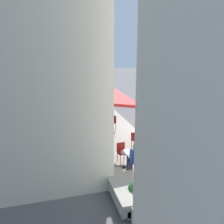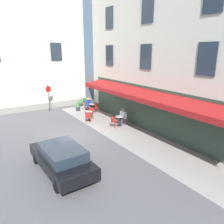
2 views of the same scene
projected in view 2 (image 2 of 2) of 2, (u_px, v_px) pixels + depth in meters
ground_plane at (72, 135)px, 15.09m from camera, size 70.00×70.00×0.00m
sidewalk_cafe_terrace at (140, 140)px, 14.24m from camera, size 20.50×3.20×0.01m
cafe_building_facade at (221, 22)px, 14.79m from camera, size 20.00×10.70×15.00m
back_alley_steps at (88, 104)px, 22.76m from camera, size 2.40×1.75×0.60m
cafe_table_near_entrance at (92, 107)px, 20.66m from camera, size 0.60×0.60×0.75m
cafe_chair_red_by_window at (87, 105)px, 20.96m from camera, size 0.53×0.53×0.91m
cafe_chair_red_corner_left at (96, 107)px, 20.18m from camera, size 0.44×0.44×0.91m
cafe_table_mid_terrace at (119, 120)px, 16.78m from camera, size 0.60×0.60×0.75m
cafe_chair_red_kerbside at (114, 121)px, 16.31m from camera, size 0.49×0.49×0.91m
cafe_chair_red_back_row at (124, 117)px, 17.24m from camera, size 0.50×0.50×0.91m
cafe_table_streetside at (89, 115)px, 18.07m from camera, size 0.60×0.60×0.75m
cafe_chair_red_facing_street at (88, 116)px, 17.45m from camera, size 0.56×0.56×0.91m
cafe_chair_red_corner_right at (91, 112)px, 18.65m from camera, size 0.57×0.57×0.91m
seated_patron_in_blue at (89, 104)px, 20.81m from camera, size 0.65×0.62×1.32m
seated_companion_in_white at (123, 116)px, 17.04m from camera, size 0.64×0.62×1.30m
no_parking_sign at (48, 93)px, 20.42m from camera, size 0.22×0.56×2.60m
potted_plant_by_steps at (78, 106)px, 21.00m from camera, size 0.41×0.41×1.01m
potted_plant_under_sign at (80, 102)px, 22.27m from camera, size 0.44×0.44×1.03m
potted_plant_mid_terrace at (85, 101)px, 22.94m from camera, size 0.61×0.61×0.87m
parked_car_black at (62, 158)px, 10.34m from camera, size 4.36×1.94×1.33m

